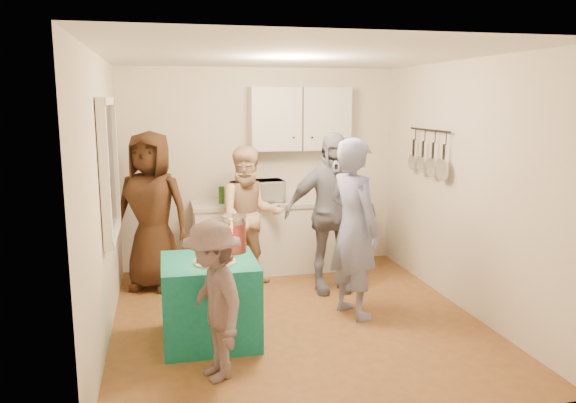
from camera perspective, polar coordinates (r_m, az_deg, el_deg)
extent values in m
plane|color=brown|center=(5.82, 0.78, -11.82)|extent=(4.00, 4.00, 0.00)
plane|color=white|center=(5.41, 0.85, 14.63)|extent=(4.00, 4.00, 0.00)
plane|color=silver|center=(7.40, -2.84, 3.37)|extent=(3.60, 3.60, 0.00)
plane|color=silver|center=(5.34, -18.31, 0.16)|extent=(4.00, 4.00, 0.00)
plane|color=silver|center=(6.14, 17.38, 1.48)|extent=(4.00, 4.00, 0.00)
cube|color=black|center=(5.60, -17.87, 3.22)|extent=(0.04, 1.00, 1.20)
cube|color=white|center=(7.31, -0.82, -3.65)|extent=(2.20, 0.58, 0.86)
cube|color=beige|center=(7.21, -0.83, -0.14)|extent=(2.24, 0.62, 0.05)
cube|color=white|center=(7.31, 1.22, 8.40)|extent=(1.30, 0.30, 0.80)
cube|color=black|center=(6.68, 13.91, 4.91)|extent=(0.12, 1.00, 0.60)
imported|color=white|center=(7.14, -2.50, 1.08)|extent=(0.52, 0.38, 0.28)
cube|color=#127C6B|center=(5.27, -7.93, -9.91)|extent=(0.85, 0.85, 0.76)
cylinder|color=red|center=(5.35, -5.45, -3.38)|extent=(0.22, 0.22, 0.34)
imported|color=#828CBE|center=(5.70, 6.70, -2.73)|extent=(0.65, 0.78, 1.83)
imported|color=#5A3319|center=(6.68, -13.68, -0.93)|extent=(1.06, 0.89, 1.85)
imported|color=tan|center=(6.68, -3.88, -1.50)|extent=(0.82, 0.65, 1.66)
imported|color=black|center=(6.42, 4.35, -1.18)|extent=(1.08, 0.46, 1.84)
imported|color=#5E4B4C|center=(4.50, -7.62, -9.97)|extent=(0.69, 0.93, 1.28)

